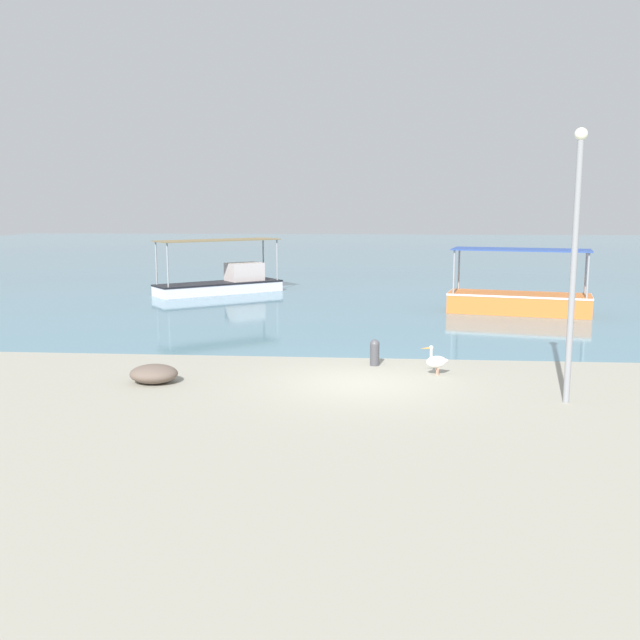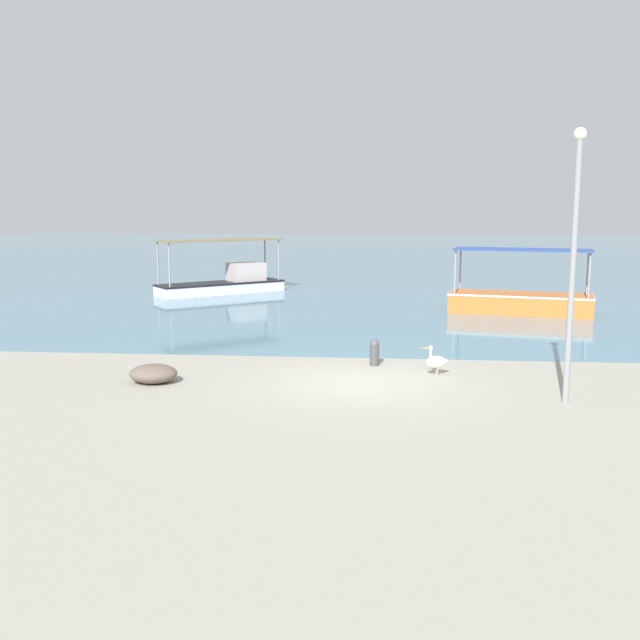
% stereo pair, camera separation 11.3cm
% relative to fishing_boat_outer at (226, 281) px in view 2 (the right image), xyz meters
% --- Properties ---
extents(ground, '(120.00, 120.00, 0.00)m').
position_rel_fishing_boat_outer_xyz_m(ground, '(7.43, -18.10, -0.61)').
color(ground, '#A19D8D').
extents(harbor_water, '(110.00, 90.00, 0.00)m').
position_rel_fishing_boat_outer_xyz_m(harbor_water, '(7.43, 29.90, -0.61)').
color(harbor_water, '#57869A').
rests_on(harbor_water, ground).
extents(fishing_boat_outer, '(6.20, 5.43, 2.72)m').
position_rel_fishing_boat_outer_xyz_m(fishing_boat_outer, '(0.00, 0.00, 0.00)').
color(fishing_boat_outer, white).
rests_on(fishing_boat_outer, harbor_water).
extents(fishing_boat_center, '(6.01, 3.21, 2.66)m').
position_rel_fishing_boat_outer_xyz_m(fishing_boat_center, '(13.64, -5.78, -0.03)').
color(fishing_boat_center, orange).
rests_on(fishing_boat_center, harbor_water).
extents(pelican, '(0.79, 0.43, 0.80)m').
position_rel_fishing_boat_outer_xyz_m(pelican, '(9.38, -17.05, -0.23)').
color(pelican, '#E0997A').
rests_on(pelican, ground).
extents(lamp_post, '(0.28, 0.28, 6.08)m').
position_rel_fishing_boat_outer_xyz_m(lamp_post, '(12.13, -19.47, 2.79)').
color(lamp_post, gray).
rests_on(lamp_post, ground).
extents(mooring_bollard, '(0.27, 0.27, 0.74)m').
position_rel_fishing_boat_outer_xyz_m(mooring_bollard, '(7.76, -16.04, -0.21)').
color(mooring_bollard, '#47474C').
rests_on(mooring_bollard, ground).
extents(net_pile, '(1.21, 1.03, 0.47)m').
position_rel_fishing_boat_outer_xyz_m(net_pile, '(2.22, -18.48, -0.37)').
color(net_pile, '#6A5A4E').
rests_on(net_pile, ground).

